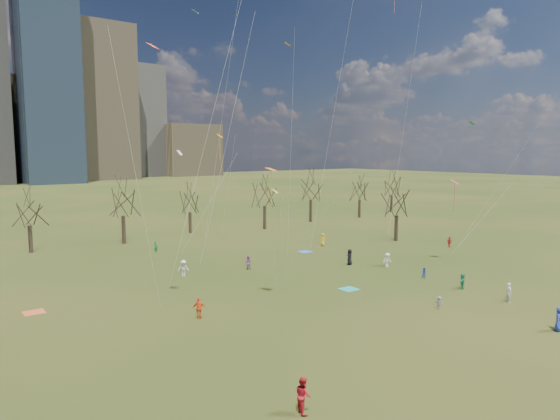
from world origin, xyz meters
TOP-DOWN VIEW (x-y plane):
  - ground at (0.00, 0.00)m, footprint 500.00×500.00m
  - bare_tree_row at (-0.09, 37.22)m, footprint 113.04×29.80m
  - blanket_teal at (1.87, 3.43)m, footprint 1.60×1.50m
  - blanket_navy at (10.01, 19.84)m, footprint 1.60×1.50m
  - blanket_crimson at (-23.81, 13.99)m, footprint 1.60×1.50m
  - person_0 at (6.19, -13.92)m, footprint 0.98×0.72m
  - person_1 at (10.17, -7.91)m, footprint 0.68×0.76m
  - person_2 at (-16.20, -11.50)m, footprint 0.92×1.07m
  - person_3 at (3.53, -5.47)m, footprint 0.75×0.84m
  - person_4 at (-13.68, 4.41)m, footprint 1.09×0.91m
  - person_5 at (10.61, -3.05)m, footprint 1.47×1.04m
  - person_6 at (9.31, 10.85)m, footprint 1.06×0.88m
  - person_8 at (11.01, 1.64)m, footprint 0.68×0.72m
  - person_9 at (-8.56, 17.70)m, footprint 1.28×1.04m
  - person_10 at (28.09, 10.36)m, footprint 0.93×0.52m
  - person_12 at (14.82, 21.71)m, footprint 0.73×0.95m
  - person_13 at (-5.92, 31.18)m, footprint 0.62×0.67m
  - person_14 at (-1.48, 16.02)m, footprint 0.94×0.89m
  - person_15 at (11.94, 7.45)m, footprint 1.17×0.83m
  - kites_airborne at (4.59, 12.61)m, footprint 56.41×34.93m

SIDE VIEW (x-z plane):
  - ground at x=0.00m, z-range 0.00..0.00m
  - blanket_teal at x=1.87m, z-range 0.00..0.03m
  - blanket_navy at x=10.01m, z-range 0.00..0.03m
  - blanket_crimson at x=-23.81m, z-range 0.00..0.03m
  - person_3 at x=3.53m, z-range 0.00..1.13m
  - person_8 at x=11.01m, z-range 0.00..1.18m
  - person_10 at x=28.09m, z-range 0.00..1.49m
  - person_5 at x=10.61m, z-range 0.00..1.53m
  - person_13 at x=-5.92m, z-range 0.00..1.54m
  - person_14 at x=-1.48m, z-range 0.00..1.54m
  - person_15 at x=11.94m, z-range 0.00..1.65m
  - person_9 at x=-8.56m, z-range 0.00..1.72m
  - person_1 at x=10.17m, z-range 0.00..1.74m
  - person_4 at x=-13.68m, z-range 0.00..1.74m
  - person_12 at x=14.82m, z-range 0.00..1.74m
  - person_6 at x=9.31m, z-range 0.00..1.85m
  - person_0 at x=6.19m, z-range 0.00..1.85m
  - person_2 at x=-16.20m, z-range 0.00..1.89m
  - bare_tree_row at x=-0.09m, z-range 1.37..10.87m
  - kites_airborne at x=4.59m, z-range -2.42..30.77m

